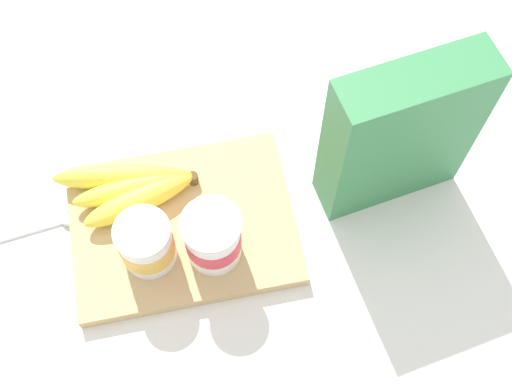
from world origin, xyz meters
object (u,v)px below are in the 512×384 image
object	(u,v)px
banana_bunch	(131,188)
yogurt_cup_front	(213,238)
cutting_board	(183,225)
yogurt_cup_back	(146,243)
cereal_box	(400,136)
spoon	(54,224)

from	to	relation	value
banana_bunch	yogurt_cup_front	bearing A→B (deg)	132.28
cutting_board	yogurt_cup_back	bearing A→B (deg)	38.74
cereal_box	banana_bunch	world-z (taller)	cereal_box
cutting_board	spoon	bearing A→B (deg)	-12.48
banana_bunch	yogurt_cup_back	bearing A→B (deg)	97.02
cereal_box	yogurt_cup_back	size ratio (longest dim) A/B	3.03
banana_bunch	cutting_board	bearing A→B (deg)	137.58
cereal_box	spoon	distance (m)	0.47
cutting_board	cereal_box	xyz separation A→B (m)	(-0.29, -0.02, 0.11)
banana_bunch	spoon	size ratio (longest dim) A/B	1.46
yogurt_cup_back	yogurt_cup_front	bearing A→B (deg)	172.24
yogurt_cup_back	spoon	size ratio (longest dim) A/B	0.61
cutting_board	spoon	distance (m)	0.18
yogurt_cup_front	yogurt_cup_back	size ratio (longest dim) A/B	1.12
banana_bunch	spoon	bearing A→B (deg)	8.16
yogurt_cup_back	banana_bunch	bearing A→B (deg)	-82.98
cereal_box	yogurt_cup_back	distance (m)	0.34
yogurt_cup_back	cereal_box	bearing A→B (deg)	-170.72
yogurt_cup_front	spoon	bearing A→B (deg)	-22.98
cutting_board	yogurt_cup_front	world-z (taller)	yogurt_cup_front
yogurt_cup_front	banana_bunch	distance (m)	0.14
banana_bunch	cereal_box	bearing A→B (deg)	173.72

